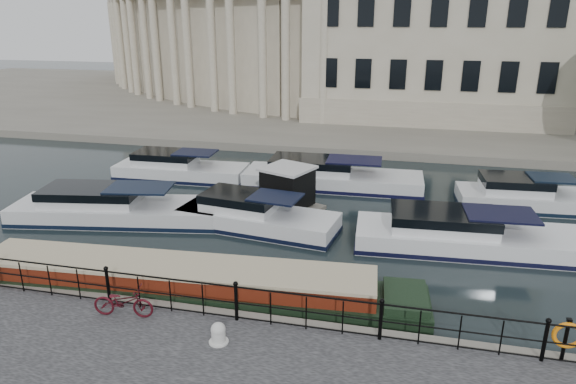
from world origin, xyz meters
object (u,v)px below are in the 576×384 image
object	(u,v)px
bicycle	(123,302)
narrowboat	(174,287)
life_ring_post	(567,336)
mooring_bollard	(218,333)
harbour_hut	(288,191)

from	to	relation	value
bicycle	narrowboat	world-z (taller)	bicycle
life_ring_post	narrowboat	bearing A→B (deg)	172.13
mooring_bollard	harbour_hut	bearing A→B (deg)	93.93
narrowboat	harbour_hut	distance (m)	8.78
mooring_bollard	narrowboat	size ratio (longest dim) A/B	0.04
mooring_bollard	life_ring_post	distance (m)	8.72
life_ring_post	narrowboat	size ratio (longest dim) A/B	0.07
mooring_bollard	narrowboat	xyz separation A→B (m)	(-2.58, 2.75, -0.46)
life_ring_post	mooring_bollard	bearing A→B (deg)	-172.06
mooring_bollard	bicycle	bearing A→B (deg)	169.39
narrowboat	bicycle	bearing A→B (deg)	-106.68
mooring_bollard	life_ring_post	size ratio (longest dim) A/B	0.50
narrowboat	harbour_hut	size ratio (longest dim) A/B	4.63
life_ring_post	harbour_hut	distance (m)	13.82
life_ring_post	narrowboat	world-z (taller)	life_ring_post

